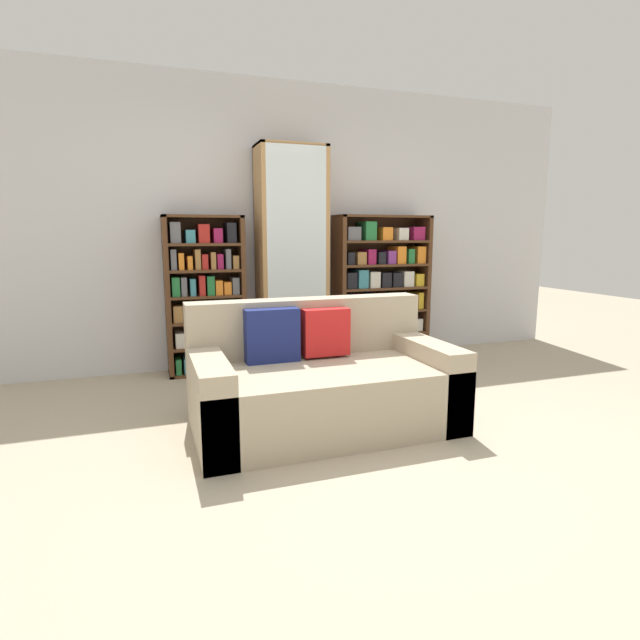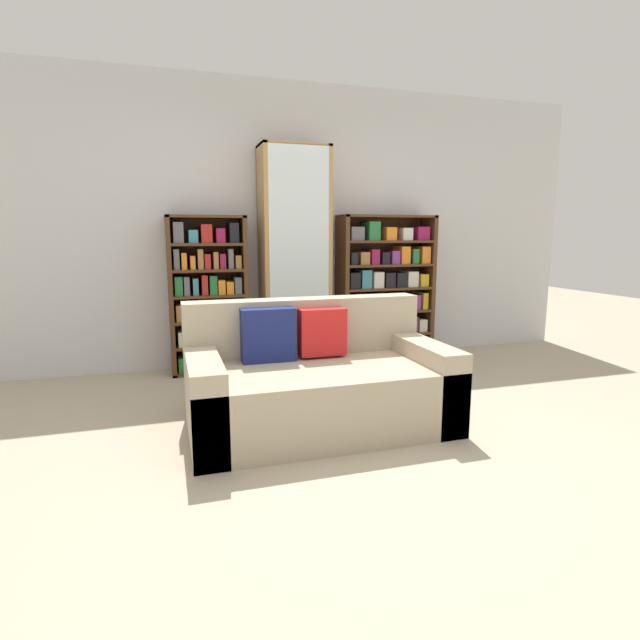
{
  "view_description": "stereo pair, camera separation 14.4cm",
  "coord_description": "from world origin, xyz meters",
  "px_view_note": "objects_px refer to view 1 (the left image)",
  "views": [
    {
      "loc": [
        -1.23,
        -2.46,
        1.27
      ],
      "look_at": [
        0.1,
        1.32,
        0.58
      ],
      "focal_mm": 28.0,
      "sensor_mm": 36.0,
      "label": 1
    },
    {
      "loc": [
        -1.1,
        -2.5,
        1.27
      ],
      "look_at": [
        0.1,
        1.32,
        0.58
      ],
      "focal_mm": 28.0,
      "sensor_mm": 36.0,
      "label": 2
    }
  ],
  "objects_px": {
    "display_cabinet": "(292,259)",
    "bookshelf_right": "(381,291)",
    "bookshelf_left": "(205,297)",
    "wine_bottle": "(367,367)",
    "couch": "(321,383)"
  },
  "relations": [
    {
      "from": "display_cabinet",
      "to": "bookshelf_right",
      "type": "height_order",
      "value": "display_cabinet"
    },
    {
      "from": "bookshelf_left",
      "to": "wine_bottle",
      "type": "relative_size",
      "value": 4.02
    },
    {
      "from": "display_cabinet",
      "to": "bookshelf_right",
      "type": "bearing_deg",
      "value": 0.97
    },
    {
      "from": "display_cabinet",
      "to": "wine_bottle",
      "type": "distance_m",
      "value": 1.29
    },
    {
      "from": "bookshelf_right",
      "to": "wine_bottle",
      "type": "relative_size",
      "value": 4.08
    },
    {
      "from": "wine_bottle",
      "to": "couch",
      "type": "bearing_deg",
      "value": -132.45
    },
    {
      "from": "couch",
      "to": "bookshelf_right",
      "type": "height_order",
      "value": "bookshelf_right"
    },
    {
      "from": "bookshelf_right",
      "to": "display_cabinet",
      "type": "bearing_deg",
      "value": -179.03
    },
    {
      "from": "couch",
      "to": "wine_bottle",
      "type": "xyz_separation_m",
      "value": [
        0.68,
        0.75,
        -0.14
      ]
    },
    {
      "from": "bookshelf_left",
      "to": "bookshelf_right",
      "type": "xyz_separation_m",
      "value": [
        1.78,
        -0.0,
        -0.01
      ]
    },
    {
      "from": "couch",
      "to": "bookshelf_right",
      "type": "distance_m",
      "value": 2.04
    },
    {
      "from": "wine_bottle",
      "to": "display_cabinet",
      "type": "bearing_deg",
      "value": 117.07
    },
    {
      "from": "wine_bottle",
      "to": "bookshelf_right",
      "type": "bearing_deg",
      "value": 57.49
    },
    {
      "from": "display_cabinet",
      "to": "bookshelf_right",
      "type": "relative_size",
      "value": 1.43
    },
    {
      "from": "bookshelf_left",
      "to": "wine_bottle",
      "type": "xyz_separation_m",
      "value": [
        1.24,
        -0.84,
        -0.55
      ]
    }
  ]
}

